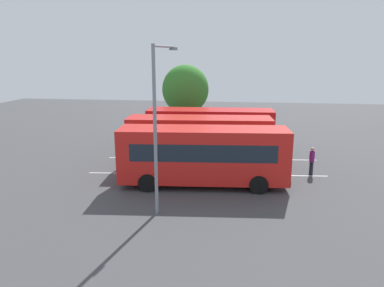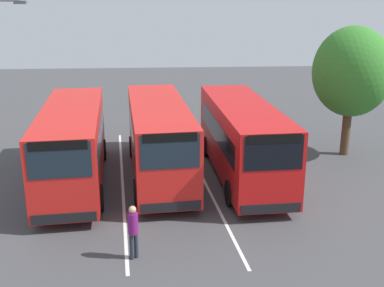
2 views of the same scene
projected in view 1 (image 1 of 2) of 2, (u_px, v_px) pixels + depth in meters
ground_plane at (209, 166)px, 24.93m from camera, size 72.52×72.52×0.00m
bus_far_left at (204, 155)px, 20.76m from camera, size 9.73×3.21×3.39m
bus_center_left at (200, 140)px, 24.43m from camera, size 9.72×3.19×3.39m
bus_center_right at (210, 129)px, 27.99m from camera, size 9.67×2.94×3.39m
pedestrian at (312, 159)px, 22.87m from camera, size 0.44×0.44×1.79m
street_lamp at (157, 119)px, 16.65m from camera, size 0.73×2.52×7.86m
depot_tree at (185, 90)px, 33.51m from camera, size 4.29×3.86×6.59m
lane_stripe_outer_left at (207, 174)px, 23.17m from camera, size 15.11×1.48×0.01m
lane_stripe_inner_left at (212, 159)px, 26.68m from camera, size 15.11×1.48×0.01m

